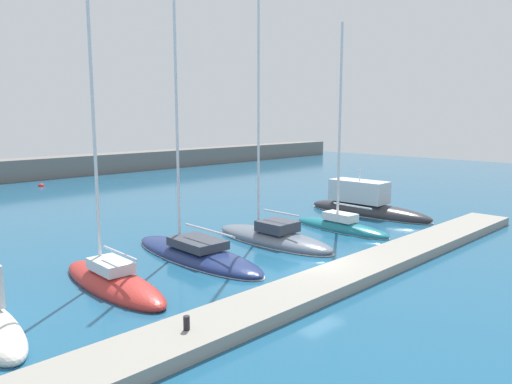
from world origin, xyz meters
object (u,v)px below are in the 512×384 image
mooring_buoy_red (41,186)px  dock_bollard (187,323)px  motorboat_charcoal_sixth (365,205)px  sailboat_red_second (112,281)px  sailboat_teal_fifth (341,225)px  sailboat_navy_third (196,253)px  sailboat_slate_fourth (273,236)px

mooring_buoy_red → dock_bollard: bearing=-105.9°
motorboat_charcoal_sixth → mooring_buoy_red: bearing=18.0°
sailboat_red_second → sailboat_teal_fifth: (15.04, -0.61, 0.03)m
sailboat_navy_third → mooring_buoy_red: size_ratio=24.80×
sailboat_red_second → dock_bollard: (-0.99, -6.25, 0.42)m
sailboat_teal_fifth → motorboat_charcoal_sixth: sailboat_teal_fifth is taller
sailboat_slate_fourth → sailboat_red_second: bearing=91.5°
mooring_buoy_red → sailboat_slate_fourth: bearing=-89.5°
motorboat_charcoal_sixth → sailboat_navy_third: bearing=88.9°
sailboat_red_second → sailboat_navy_third: (5.01, 0.90, -0.01)m
sailboat_slate_fourth → sailboat_teal_fifth: 5.20m
sailboat_red_second → mooring_buoy_red: 32.55m
dock_bollard → sailboat_slate_fourth: bearing=30.9°
sailboat_slate_fourth → sailboat_teal_fifth: size_ratio=1.39×
motorboat_charcoal_sixth → dock_bollard: 22.48m
mooring_buoy_red → dock_bollard: dock_bollard is taller
motorboat_charcoal_sixth → mooring_buoy_red: 31.91m
sailboat_teal_fifth → sailboat_navy_third: bearing=84.2°
sailboat_red_second → motorboat_charcoal_sixth: sailboat_red_second is taller
sailboat_teal_fifth → sailboat_red_second: bearing=90.5°
sailboat_red_second → sailboat_slate_fourth: bearing=-86.1°
sailboat_slate_fourth → dock_bollard: 12.72m
sailboat_teal_fifth → dock_bollard: size_ratio=28.59×
sailboat_red_second → dock_bollard: bearing=173.3°
sailboat_navy_third → dock_bollard: 9.34m
sailboat_navy_third → sailboat_slate_fourth: (4.91, -0.62, 0.10)m
sailboat_red_second → dock_bollard: size_ratio=27.34×
sailboat_slate_fourth → mooring_buoy_red: (-0.26, 30.80, -0.35)m
sailboat_red_second → sailboat_teal_fifth: sailboat_teal_fifth is taller
sailboat_red_second → mooring_buoy_red: bearing=-15.0°
dock_bollard → sailboat_teal_fifth: bearing=19.4°
mooring_buoy_red → motorboat_charcoal_sixth: bearing=-70.5°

